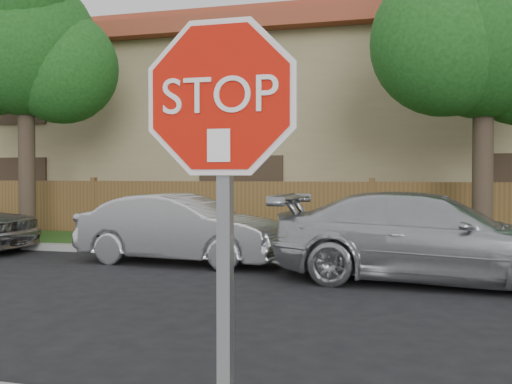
% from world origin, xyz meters
% --- Properties ---
extents(far_curb, '(70.00, 0.30, 0.15)m').
position_xyz_m(far_curb, '(0.00, 8.15, 0.07)').
color(far_curb, gray).
rests_on(far_curb, ground).
extents(grass_strip, '(70.00, 3.00, 0.12)m').
position_xyz_m(grass_strip, '(0.00, 9.80, 0.06)').
color(grass_strip, '#1E4714').
rests_on(grass_strip, ground).
extents(fence, '(70.00, 0.12, 1.60)m').
position_xyz_m(fence, '(0.00, 11.40, 0.80)').
color(fence, brown).
rests_on(fence, ground).
extents(apartment_building, '(35.20, 9.20, 7.20)m').
position_xyz_m(apartment_building, '(0.00, 17.00, 3.53)').
color(apartment_building, '#95835C').
rests_on(apartment_building, ground).
extents(tree_left, '(4.80, 3.90, 7.78)m').
position_xyz_m(tree_left, '(-8.98, 9.57, 5.22)').
color(tree_left, '#382B21').
rests_on(tree_left, ground).
extents(tree_mid, '(4.80, 3.90, 7.35)m').
position_xyz_m(tree_mid, '(2.52, 9.57, 4.87)').
color(tree_mid, '#382B21').
rests_on(tree_mid, ground).
extents(stop_sign, '(1.01, 0.13, 2.55)m').
position_xyz_m(stop_sign, '(0.39, -1.48, 1.83)').
color(stop_sign, gray).
rests_on(stop_sign, sidewalk_near).
extents(sedan_left, '(4.34, 1.83, 1.39)m').
position_xyz_m(sedan_left, '(-3.40, 7.03, 0.70)').
color(sedan_left, '#B1B2B6').
rests_on(sedan_left, ground).
extents(sedan_right, '(5.26, 2.39, 1.49)m').
position_xyz_m(sedan_right, '(1.37, 6.18, 0.75)').
color(sedan_right, '#B3B7BB').
rests_on(sedan_right, ground).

